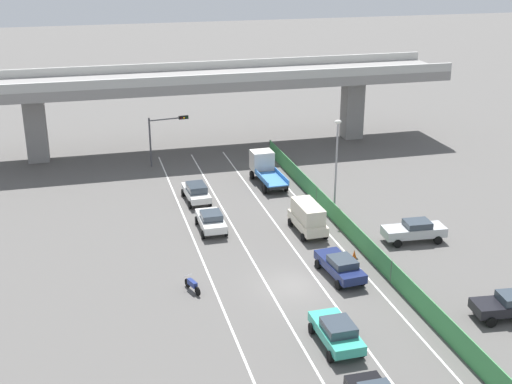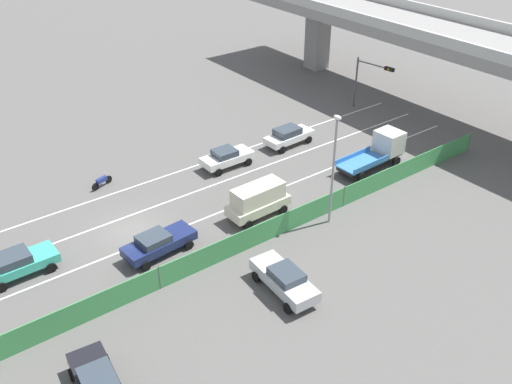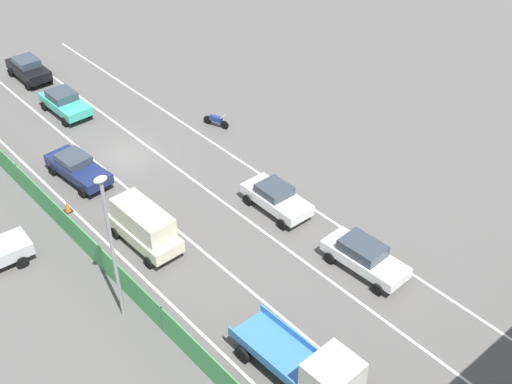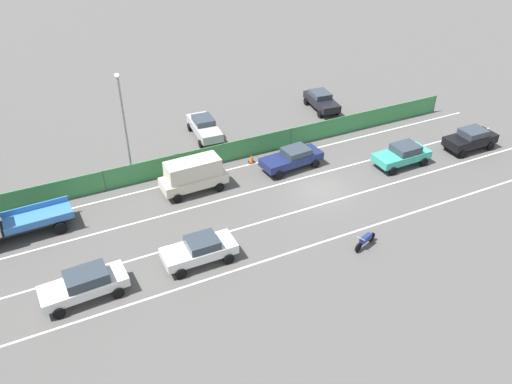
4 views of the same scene
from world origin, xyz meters
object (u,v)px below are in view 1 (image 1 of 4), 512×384
Objects in this scene: flatbed_truck_blue at (265,167)px; parked_sedan_dark at (510,305)px; car_van_cream at (308,217)px; motorcycle at (192,285)px; traffic_light at (165,130)px; car_hatchback_white at (196,192)px; traffic_cone at (354,255)px; car_sedan_navy at (340,266)px; parked_wagon_silver at (414,230)px; car_taxi_teal at (337,332)px; street_lamp at (337,158)px; car_sedan_white at (211,220)px.

flatbed_truck_blue is 1.36× the size of parked_sedan_dark.
car_van_cream is 0.75× the size of flatbed_truck_blue.
motorcycle is 26.93m from traffic_light.
motorcycle is at bearing -100.91° from car_hatchback_white.
flatbed_truck_blue reaches higher than traffic_cone.
car_sedan_navy is 0.79× the size of flatbed_truck_blue.
parked_wagon_silver is at bearing 92.05° from parked_sedan_dark.
parked_wagon_silver is 6.96× the size of traffic_cone.
car_taxi_teal is at bearing -82.01° from traffic_light.
traffic_cone is (1.78, -17.61, -1.03)m from flatbed_truck_blue.
car_taxi_teal is 0.90× the size of parked_wagon_silver.
car_van_cream is 15.64m from car_taxi_teal.
parked_sedan_dark is 6.50× the size of traffic_cone.
car_taxi_teal is at bearing -50.49° from motorcycle.
car_taxi_teal is 11.11m from parked_sedan_dark.
motorcycle is 0.39× the size of parked_wagon_silver.
car_van_cream is 1.06× the size of car_taxi_teal.
car_sedan_navy is at bearing -92.13° from car_van_cream.
car_taxi_teal is 20.32m from street_lamp.
car_hatchback_white is (-0.03, 6.46, 0.04)m from car_sedan_white.
car_sedan_navy is 2.56× the size of motorcycle.
car_hatchback_white is at bearing 90.27° from car_sedan_white.
street_lamp reaches higher than car_sedan_navy.
flatbed_truck_blue is 3.24× the size of motorcycle.
car_sedan_navy is 8.52m from parked_wagon_silver.
flatbed_truck_blue is at bearing 26.86° from car_hatchback_white.
traffic_light reaches higher than flatbed_truck_blue.
motorcycle is 19.60m from parked_sedan_dark.
car_sedan_navy is 17.77m from car_hatchback_white.
car_sedan_white is at bearing 139.74° from traffic_cone.
car_hatchback_white is 16.08m from motorcycle.
car_hatchback_white is (-7.19, 8.74, -0.42)m from car_van_cream.
street_lamp is (10.73, -5.30, 3.82)m from car_hatchback_white.
flatbed_truck_blue is (7.14, 3.62, 0.46)m from car_hatchback_white.
car_sedan_white is 9.83m from motorcycle.
traffic_cone is at bearing -163.26° from parked_wagon_silver.
car_van_cream is 0.58× the size of street_lamp.
car_van_cream is 5.99m from street_lamp.
car_sedan_navy is at bearing -109.02° from street_lamp.
street_lamp reaches higher than traffic_cone.
parked_wagon_silver is at bearing 47.42° from car_taxi_teal.
car_van_cream is 16.91m from parked_sedan_dark.
car_hatchback_white is 24.27m from car_taxi_teal.
street_lamp is at bearing 44.25° from car_van_cream.
traffic_cone is at bearing 8.52° from motorcycle.
traffic_light is (1.87, 26.68, 3.14)m from motorcycle.
parked_wagon_silver is (17.46, 3.45, 0.45)m from motorcycle.
flatbed_truck_blue is 21.93m from motorcycle.
car_taxi_teal is 0.55× the size of street_lamp.
parked_wagon_silver is at bearing -22.23° from car_sedan_white.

